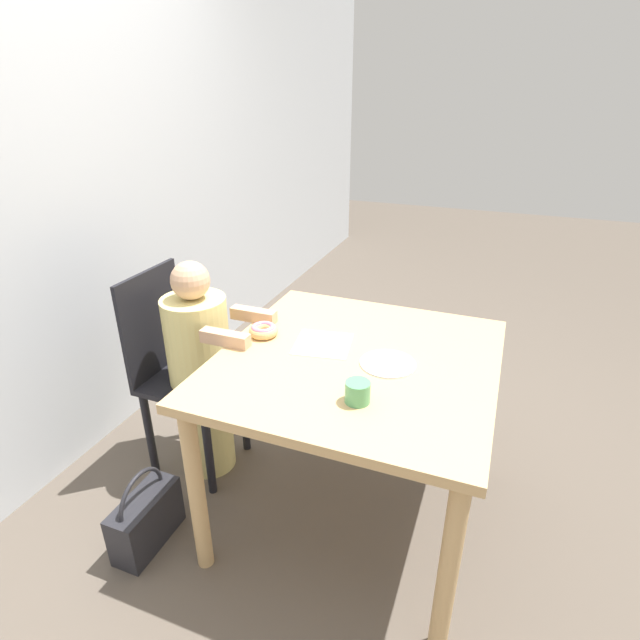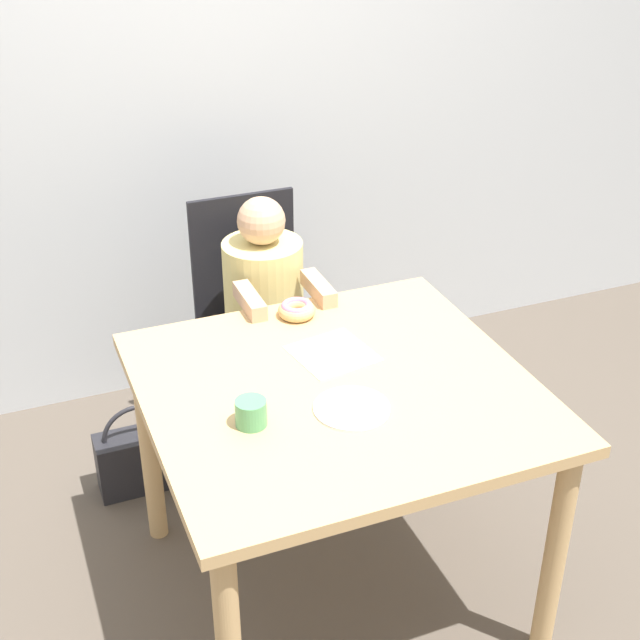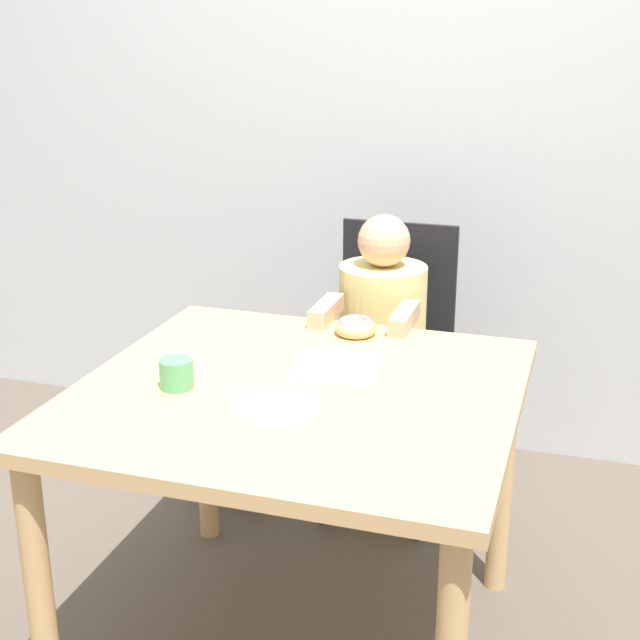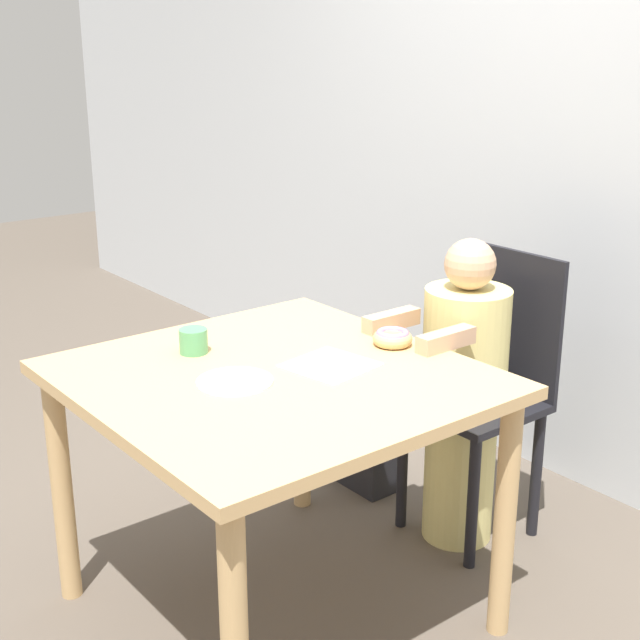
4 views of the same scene
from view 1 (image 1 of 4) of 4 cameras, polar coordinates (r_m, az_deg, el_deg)
ground_plane at (r=2.27m, az=3.62°, el=-20.67°), size 12.00×12.00×0.00m
wall_back at (r=2.38m, az=-29.01°, el=12.99°), size 8.00×0.05×2.50m
dining_table at (r=1.87m, az=4.15°, el=-6.93°), size 1.02×0.98×0.74m
chair at (r=2.31m, az=-15.64°, el=-5.66°), size 0.38×0.37×0.94m
child_figure at (r=2.24m, az=-13.34°, el=-5.96°), size 0.28×0.45×1.01m
donut at (r=1.97m, az=-6.49°, el=-1.15°), size 0.11×0.11×0.05m
napkin at (r=1.90m, az=0.32°, el=-2.74°), size 0.24×0.24×0.00m
handbag at (r=2.17m, az=-19.26°, el=-20.59°), size 0.30×0.13×0.34m
cup at (r=1.56m, az=4.32°, el=-8.21°), size 0.08×0.08×0.07m
plate at (r=1.78m, az=7.76°, el=-4.95°), size 0.20×0.20×0.01m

